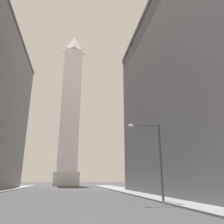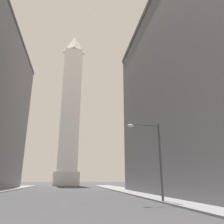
# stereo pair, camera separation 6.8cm
# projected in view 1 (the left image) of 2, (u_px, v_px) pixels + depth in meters

# --- Properties ---
(sidewalk_right) EXTENTS (5.00, 92.89, 0.15)m
(sidewalk_right) POSITION_uv_depth(u_px,v_px,m) (148.00, 194.00, 29.80)
(sidewalk_right) COLOR slate
(sidewalk_right) RESTS_ON ground_plane
(obelisk) EXTENTS (8.58, 8.58, 59.24)m
(obelisk) POSITION_uv_depth(u_px,v_px,m) (71.00, 106.00, 82.73)
(obelisk) COLOR silver
(obelisk) RESTS_ON ground_plane
(street_lamp) EXTENTS (3.21, 0.36, 7.19)m
(street_lamp) POSITION_uv_depth(u_px,v_px,m) (155.00, 151.00, 20.58)
(street_lamp) COLOR #4C4C51
(street_lamp) RESTS_ON ground_plane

